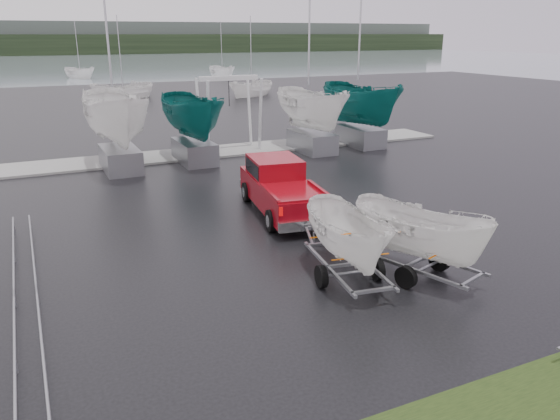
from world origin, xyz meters
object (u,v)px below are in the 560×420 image
object	(u,v)px
pickup_truck	(280,185)
trailer_hitched	(350,192)
boat_hoist	(229,103)
trailer_parked	(424,187)

from	to	relation	value
pickup_truck	trailer_hitched	distance (m)	6.47
pickup_truck	boat_hoist	size ratio (longest dim) A/B	1.42
trailer_hitched	boat_hoist	size ratio (longest dim) A/B	1.09
boat_hoist	trailer_parked	bearing A→B (deg)	-93.81
trailer_parked	boat_hoist	size ratio (longest dim) A/B	1.12
trailer_hitched	trailer_parked	xyz separation A→B (m)	(1.84, -0.61, 0.06)
trailer_parked	boat_hoist	distance (m)	17.80
pickup_truck	boat_hoist	world-z (taller)	boat_hoist
pickup_truck	trailer_hitched	world-z (taller)	trailer_hitched
trailer_parked	trailer_hitched	bearing A→B (deg)	143.84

